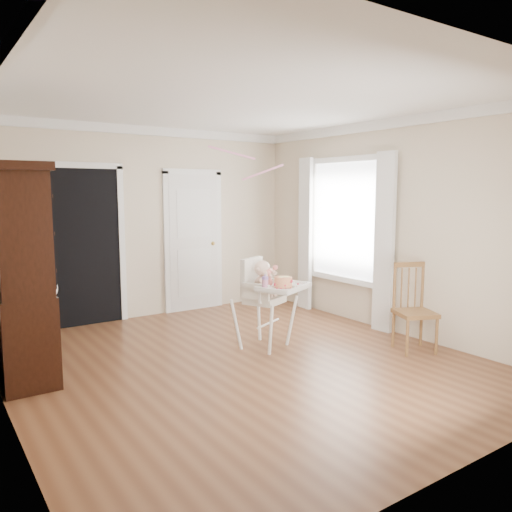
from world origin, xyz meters
TOP-DOWN VIEW (x-y plane):
  - floor at (0.00, 0.00)m, footprint 5.00×5.00m
  - ceiling at (0.00, 0.00)m, footprint 5.00×5.00m
  - wall_back at (0.00, 2.50)m, footprint 4.50×0.00m
  - wall_right at (2.25, 0.00)m, footprint 0.00×5.00m
  - crown_molding at (0.00, 0.00)m, footprint 4.50×5.00m
  - doorway at (-0.90, 2.48)m, footprint 1.06×0.05m
  - closet_door at (0.70, 2.48)m, footprint 0.96×0.09m
  - window_right at (2.18, 0.80)m, footprint 0.13×1.84m
  - high_chair at (0.50, 0.32)m, footprint 0.85×0.93m
  - baby at (0.49, 0.34)m, footprint 0.34×0.24m
  - cake at (0.58, 0.07)m, footprint 0.26×0.26m
  - sippy_cup at (0.36, 0.12)m, footprint 0.07×0.07m
  - china_cabinet at (-1.99, 0.90)m, footprint 0.54×1.22m
  - dining_chair at (1.84, -0.72)m, footprint 0.54×0.54m
  - streamer at (-0.02, 0.18)m, footprint 0.42×0.31m

SIDE VIEW (x-z plane):
  - floor at x=0.00m, z-range 0.00..0.00m
  - dining_chair at x=1.84m, z-range -0.03..0.96m
  - high_chair at x=0.50m, z-range 0.12..1.19m
  - baby at x=0.49m, z-range 0.58..1.01m
  - cake at x=0.58m, z-range 0.74..0.86m
  - sippy_cup at x=0.36m, z-range 0.72..0.90m
  - closet_door at x=0.70m, z-range -0.04..2.09m
  - china_cabinet at x=-1.99m, z-range 0.00..2.06m
  - doorway at x=-0.90m, z-range 0.00..2.22m
  - window_right at x=2.18m, z-range 0.14..2.44m
  - wall_back at x=0.00m, z-range -0.90..3.60m
  - wall_right at x=2.25m, z-range -1.15..3.85m
  - streamer at x=-0.02m, z-range 2.12..2.27m
  - crown_molding at x=0.00m, z-range 2.58..2.70m
  - ceiling at x=0.00m, z-range 2.70..2.70m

